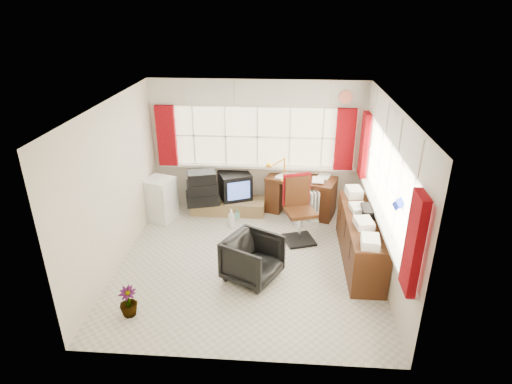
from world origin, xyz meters
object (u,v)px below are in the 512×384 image
desk (301,193)px  credenza (360,238)px  radiator (307,212)px  crt_tv (235,186)px  tv_bench (228,206)px  task_chair (298,206)px  office_chair (253,259)px  desk_lamp (284,165)px  mini_fridge (160,199)px

desk → credenza: (0.88, -1.60, -0.02)m
radiator → crt_tv: bearing=158.6°
credenza → tv_bench: size_ratio=1.43×
credenza → tv_bench: 2.75m
task_chair → office_chair: 1.43m
office_chair → tv_bench: office_chair is taller
desk_lamp → mini_fridge: size_ratio=0.58×
desk_lamp → tv_bench: 1.42m
desk_lamp → task_chair: (0.25, -0.76, -0.44)m
tv_bench → credenza: bearing=-33.7°
crt_tv → mini_fridge: size_ratio=0.89×
radiator → mini_fridge: bearing=179.2°
task_chair → mini_fridge: task_chair is taller
office_chair → crt_tv: crt_tv is taller
crt_tv → tv_bench: bearing=-134.3°
desk_lamp → task_chair: size_ratio=0.40×
office_chair → credenza: credenza is taller
desk_lamp → tv_bench: (-1.07, 0.13, -0.93)m
desk_lamp → radiator: desk_lamp is taller
radiator → credenza: credenza is taller
crt_tv → desk_lamp: bearing=-15.4°
tv_bench → mini_fridge: (-1.21, -0.37, 0.28)m
credenza → desk: bearing=118.9°
task_chair → mini_fridge: size_ratio=1.43×
desk → credenza: size_ratio=0.70×
office_chair → task_chair: bearing=-0.6°
radiator → task_chair: bearing=-110.8°
task_chair → office_chair: bearing=-118.6°
mini_fridge → tv_bench: bearing=17.1°
task_chair → credenza: bearing=-33.3°
crt_tv → desk: bearing=-2.2°
credenza → mini_fridge: bearing=161.8°
crt_tv → credenza: bearing=-37.4°
desk → desk_lamp: (-0.33, -0.21, 0.65)m
radiator → credenza: (0.78, -1.11, 0.13)m
desk → mini_fridge: 2.65m
radiator → tv_bench: 1.56m
office_chair → credenza: bearing=-41.8°
desk_lamp → mini_fridge: desk_lamp is taller
desk_lamp → crt_tv: (-0.94, 0.26, -0.55)m
mini_fridge → desk_lamp: bearing=6.1°
office_chair → mini_fridge: bearing=74.7°
tv_bench → crt_tv: size_ratio=1.96×
desk → crt_tv: size_ratio=1.95×
office_chair → tv_bench: size_ratio=0.53×
desk → credenza: credenza is taller
task_chair → desk: bearing=85.3°
office_chair → credenza: (1.63, 0.60, 0.06)m
desk_lamp → credenza: bearing=-48.9°
credenza → tv_bench: credenza is taller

